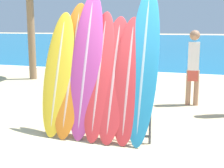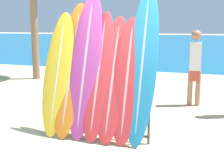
% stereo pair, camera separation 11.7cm
% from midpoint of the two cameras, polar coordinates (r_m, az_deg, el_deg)
% --- Properties ---
extents(ground_plane, '(160.00, 160.00, 0.00)m').
position_cam_midpoint_polar(ground_plane, '(4.80, -0.80, -12.73)').
color(ground_plane, '#CCB789').
extents(ocean_water, '(120.00, 60.00, 0.01)m').
position_cam_midpoint_polar(ocean_water, '(41.89, 17.63, 7.42)').
color(ocean_water, '#146693').
rests_on(ocean_water, ground_plane).
extents(surfboard_rack, '(1.87, 0.04, 0.78)m').
position_cam_midpoint_polar(surfboard_rack, '(5.34, -2.26, -5.41)').
color(surfboard_rack, '#47474C').
rests_on(surfboard_rack, ground_plane).
extents(surfboard_slot_0, '(0.54, 0.79, 2.16)m').
position_cam_midpoint_polar(surfboard_slot_0, '(5.58, -9.26, 1.99)').
color(surfboard_slot_0, yellow).
rests_on(surfboard_slot_0, ground_plane).
extents(surfboard_slot_1, '(0.56, 0.95, 2.32)m').
position_cam_midpoint_polar(surfboard_slot_1, '(5.51, -6.85, 2.81)').
color(surfboard_slot_1, orange).
rests_on(surfboard_slot_1, ground_plane).
extents(surfboard_slot_2, '(0.55, 0.89, 2.50)m').
position_cam_midpoint_polar(surfboard_slot_2, '(5.38, -4.26, 3.64)').
color(surfboard_slot_2, '#B23D8E').
rests_on(surfboard_slot_2, ground_plane).
extents(surfboard_slot_3, '(0.49, 0.87, 2.16)m').
position_cam_midpoint_polar(surfboard_slot_3, '(5.28, -1.85, 1.65)').
color(surfboard_slot_3, red).
rests_on(surfboard_slot_3, ground_plane).
extents(surfboard_slot_4, '(0.51, 0.85, 2.07)m').
position_cam_midpoint_polar(surfboard_slot_4, '(5.19, 0.79, 1.02)').
color(surfboard_slot_4, red).
rests_on(surfboard_slot_4, ground_plane).
extents(surfboard_slot_5, '(0.50, 0.75, 2.06)m').
position_cam_midpoint_polar(surfboard_slot_5, '(5.09, 3.47, 0.74)').
color(surfboard_slot_5, red).
rests_on(surfboard_slot_5, ground_plane).
extents(surfboard_slot_6, '(0.49, 0.89, 2.54)m').
position_cam_midpoint_polar(surfboard_slot_6, '(5.08, 6.22, 3.39)').
color(surfboard_slot_6, teal).
rests_on(surfboard_slot_6, ground_plane).
extents(person_near_water, '(0.26, 0.20, 1.52)m').
position_cam_midpoint_polar(person_near_water, '(11.37, 6.07, 5.07)').
color(person_near_water, '#A87A5B').
rests_on(person_near_water, ground_plane).
extents(person_mid_beach, '(0.25, 0.29, 1.72)m').
position_cam_midpoint_polar(person_mid_beach, '(9.16, -1.54, 4.52)').
color(person_mid_beach, '#846047').
rests_on(person_mid_beach, ground_plane).
extents(person_far_left, '(0.31, 0.24, 1.81)m').
position_cam_midpoint_polar(person_far_left, '(7.70, 15.37, 3.37)').
color(person_far_left, '#A87A5B').
rests_on(person_far_left, ground_plane).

